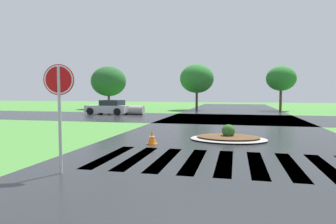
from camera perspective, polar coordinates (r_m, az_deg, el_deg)
name	(u,v)px	position (r m, az deg, el deg)	size (l,w,h in m)	color
asphalt_roadway	(229,137)	(13.91, 11.70, -4.71)	(10.47, 80.00, 0.01)	#232628
asphalt_cross_road	(232,119)	(23.55, 12.24, -1.27)	(90.00, 9.42, 0.01)	#232628
crosswalk_stripes	(225,162)	(8.88, 10.92, -9.52)	(7.65, 3.39, 0.01)	white
stop_sign	(59,93)	(7.76, -20.34, 3.55)	(0.75, 0.20, 2.73)	#B2B5BA
median_island	(228,137)	(12.92, 11.61, -4.81)	(3.26, 2.36, 0.68)	#9E9B93
car_silver_hatch	(109,108)	(28.45, -11.30, 0.85)	(4.21, 2.41, 1.34)	#B7B7BF
drainage_pipe_stack	(137,110)	(27.35, -6.10, 0.36)	(1.35, 0.87, 0.84)	#9E9B93
traffic_cone	(152,137)	(11.68, -3.10, -4.95)	(0.36, 0.36, 0.56)	orange
background_treeline	(240,79)	(35.14, 13.79, 6.25)	(35.57, 5.42, 5.73)	#4C3823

